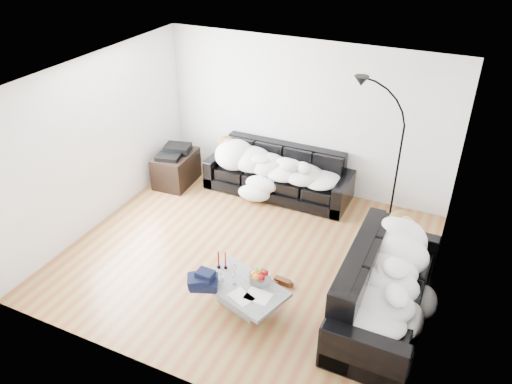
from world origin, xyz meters
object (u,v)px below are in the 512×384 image
at_px(sofa_right, 387,286).
at_px(floor_lamp, 398,165).
at_px(shoes, 274,283).
at_px(coffee_table, 243,295).
at_px(candle_right, 225,261).
at_px(av_cabinet, 176,168).
at_px(wine_glass_a, 234,270).
at_px(wine_glass_b, 222,276).
at_px(stereo, 175,151).
at_px(sleeper_right, 389,273).
at_px(wine_glass_c, 234,279).
at_px(sleeper_back, 277,162).
at_px(candle_left, 218,260).
at_px(fruit_bowl, 260,276).
at_px(sofa_back, 278,172).

relative_size(sofa_right, floor_lamp, 1.12).
bearing_deg(floor_lamp, shoes, -120.22).
distance_m(coffee_table, candle_right, 0.50).
height_order(sofa_right, av_cabinet, sofa_right).
height_order(wine_glass_a, wine_glass_b, wine_glass_a).
relative_size(coffee_table, shoes, 2.80).
xyz_separation_m(sofa_right, stereo, (-4.13, 1.73, 0.18)).
distance_m(sleeper_right, floor_lamp, 2.17).
bearing_deg(wine_glass_c, shoes, 59.29).
distance_m(sofa_right, sleeper_back, 3.15).
xyz_separation_m(shoes, av_cabinet, (-2.69, 1.81, 0.24)).
bearing_deg(wine_glass_c, stereo, 135.48).
xyz_separation_m(candle_left, floor_lamp, (1.71, 2.52, 0.56)).
bearing_deg(fruit_bowl, sofa_right, 15.88).
height_order(fruit_bowl, floor_lamp, floor_lamp).
bearing_deg(av_cabinet, coffee_table, -46.83).
relative_size(wine_glass_b, av_cabinet, 0.19).
height_order(candle_left, shoes, candle_left).
xyz_separation_m(shoes, stereo, (-2.69, 1.81, 0.60)).
distance_m(sleeper_back, coffee_table, 2.83).
relative_size(sleeper_right, wine_glass_a, 10.72).
bearing_deg(sleeper_right, sofa_back, 47.21).
distance_m(sleeper_right, coffee_table, 1.82).
bearing_deg(wine_glass_a, sofa_back, 100.87).
distance_m(candle_right, shoes, 0.75).
distance_m(wine_glass_a, wine_glass_c, 0.17).
xyz_separation_m(sleeper_back, shoes, (0.90, -2.19, -0.59)).
height_order(candle_left, stereo, stereo).
bearing_deg(av_cabinet, sleeper_right, -26.44).
height_order(shoes, av_cabinet, av_cabinet).
xyz_separation_m(sofa_right, sleeper_right, (0.00, 0.00, 0.20)).
bearing_deg(sofa_back, wine_glass_a, -79.13).
relative_size(sleeper_right, shoes, 4.96).
xyz_separation_m(sofa_right, wine_glass_b, (-1.92, -0.61, -0.06)).
relative_size(sofa_right, wine_glass_c, 13.50).
bearing_deg(wine_glass_a, stereo, 136.35).
xyz_separation_m(sleeper_right, shoes, (-1.44, -0.08, -0.61)).
bearing_deg(coffee_table, fruit_bowl, 46.72).
relative_size(fruit_bowl, av_cabinet, 0.33).
bearing_deg(fruit_bowl, sofa_back, 108.17).
bearing_deg(fruit_bowl, candle_left, 178.76).
bearing_deg(fruit_bowl, sleeper_back, 108.51).
height_order(sleeper_right, candle_left, sleeper_right).
bearing_deg(wine_glass_a, fruit_bowl, 7.32).
distance_m(sofa_right, candle_left, 2.12).
bearing_deg(wine_glass_b, coffee_table, 3.60).
height_order(candle_left, candle_right, candle_left).
bearing_deg(floor_lamp, sleeper_right, -84.41).
bearing_deg(coffee_table, sofa_right, 19.86).
distance_m(sofa_right, wine_glass_b, 2.02).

